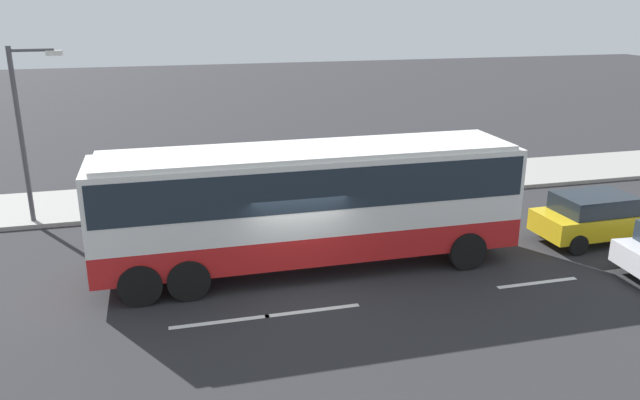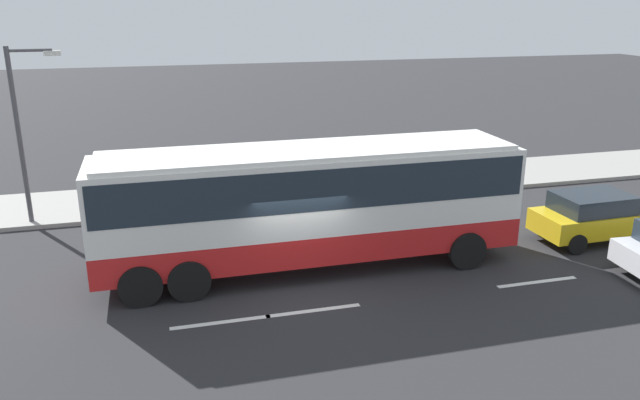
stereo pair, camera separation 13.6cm
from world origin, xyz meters
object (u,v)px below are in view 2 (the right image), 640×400
(car_yellow_taxi, at_px, (597,216))
(pedestrian_near_curb, at_px, (356,157))
(pedestrian_at_crossing, at_px, (198,175))
(street_lamp, at_px, (23,122))
(coach_bus, at_px, (310,195))

(car_yellow_taxi, xyz_separation_m, pedestrian_near_curb, (-5.36, 8.13, 0.32))
(car_yellow_taxi, distance_m, pedestrian_at_crossing, 13.91)
(street_lamp, bearing_deg, car_yellow_taxi, -19.42)
(pedestrian_near_curb, height_order, street_lamp, street_lamp)
(coach_bus, relative_size, car_yellow_taxi, 2.82)
(coach_bus, bearing_deg, pedestrian_at_crossing, 110.69)
(coach_bus, xyz_separation_m, car_yellow_taxi, (9.31, -0.29, -1.36))
(coach_bus, distance_m, car_yellow_taxi, 9.41)
(pedestrian_near_curb, relative_size, pedestrian_at_crossing, 1.07)
(car_yellow_taxi, height_order, street_lamp, street_lamp)
(car_yellow_taxi, xyz_separation_m, pedestrian_at_crossing, (-11.90, 7.20, 0.25))
(pedestrian_near_curb, xyz_separation_m, pedestrian_at_crossing, (-6.54, -0.93, -0.07))
(street_lamp, bearing_deg, coach_bus, -35.77)
(pedestrian_near_curb, bearing_deg, street_lamp, -60.47)
(street_lamp, bearing_deg, pedestrian_at_crossing, 10.69)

